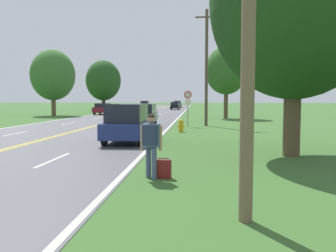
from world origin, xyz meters
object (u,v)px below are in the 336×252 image
object	(u,v)px
tree_behind_sign	(295,1)
car_dark_grey_van_horizon	(178,104)
hitchhiker_person	(151,139)
car_black_hatchback_receding	(175,105)
suitcase	(163,169)
fire_hydrant	(181,126)
tree_mid_treeline	(53,75)
tree_left_verge	(226,71)
car_dark_blue_van_nearest	(127,123)
car_white_suv_distant	(145,105)
car_champagne_sedan_mid_near	(148,110)
car_dark_green_suv_approaching	(143,114)
traffic_sign	(188,100)
tree_right_cluster	(103,81)
car_maroon_sedan_mid_far	(103,109)

from	to	relation	value
tree_behind_sign	car_dark_grey_van_horizon	xyz separation A→B (m)	(-8.17, 73.65, -4.75)
hitchhiker_person	car_black_hatchback_receding	xyz separation A→B (m)	(-3.18, 62.92, -0.24)
suitcase	car_black_hatchback_receding	world-z (taller)	car_black_hatchback_receding
fire_hydrant	tree_mid_treeline	world-z (taller)	tree_mid_treeline
tree_left_verge	car_dark_blue_van_nearest	distance (m)	23.76
tree_mid_treeline	car_white_suv_distant	distance (m)	34.32
tree_left_verge	car_champagne_sedan_mid_near	world-z (taller)	tree_left_verge
hitchhiker_person	car_white_suv_distant	distance (m)	69.10
tree_behind_sign	car_dark_green_suv_approaching	distance (m)	17.46
traffic_sign	car_dark_green_suv_approaching	size ratio (longest dim) A/B	0.62
car_white_suv_distant	car_black_hatchback_receding	bearing A→B (deg)	-130.05
fire_hydrant	tree_behind_sign	size ratio (longest dim) A/B	0.09
car_dark_green_suv_approaching	car_dark_grey_van_horizon	size ratio (longest dim) A/B	0.92
suitcase	tree_right_cluster	xyz separation A→B (m)	(-16.74, 57.08, 5.36)
car_champagne_sedan_mid_near	car_dark_grey_van_horizon	distance (m)	44.32
tree_behind_sign	car_champagne_sedan_mid_near	world-z (taller)	tree_behind_sign
car_dark_blue_van_nearest	tree_left_verge	bearing A→B (deg)	163.11
tree_behind_sign	car_dark_blue_van_nearest	xyz separation A→B (m)	(-6.90, 3.60, -4.68)
car_maroon_sedan_mid_far	car_dark_green_suv_approaching	bearing A→B (deg)	-156.96
car_dark_grey_van_horizon	car_white_suv_distant	bearing A→B (deg)	-34.71
tree_left_verge	car_black_hatchback_receding	size ratio (longest dim) A/B	1.84
tree_behind_sign	tree_mid_treeline	size ratio (longest dim) A/B	1.10
tree_behind_sign	car_dark_green_suv_approaching	bearing A→B (deg)	117.69
traffic_sign	car_white_suv_distant	bearing A→B (deg)	102.01
tree_right_cluster	car_dark_green_suv_approaching	distance (m)	40.61
car_dark_blue_van_nearest	car_maroon_sedan_mid_far	distance (m)	32.66
tree_behind_sign	car_black_hatchback_receding	bearing A→B (deg)	97.68
car_maroon_sedan_mid_far	suitcase	bearing A→B (deg)	-163.20
fire_hydrant	car_champagne_sedan_mid_near	bearing A→B (deg)	103.75
tree_mid_treeline	tree_right_cluster	xyz separation A→B (m)	(0.68, 22.13, 0.45)
tree_behind_sign	car_dark_green_suv_approaching	size ratio (longest dim) A/B	2.07
car_maroon_sedan_mid_far	car_black_hatchback_receding	world-z (taller)	car_black_hatchback_receding
hitchhiker_person	tree_behind_sign	distance (m)	7.82
tree_mid_treeline	car_dark_grey_van_horizon	size ratio (longest dim) A/B	1.73
car_dark_grey_van_horizon	car_dark_green_suv_approaching	bearing A→B (deg)	0.89
traffic_sign	car_black_hatchback_receding	size ratio (longest dim) A/B	0.65
traffic_sign	car_maroon_sedan_mid_far	world-z (taller)	traffic_sign
suitcase	fire_hydrant	world-z (taller)	fire_hydrant
car_dark_blue_van_nearest	car_black_hatchback_receding	bearing A→B (deg)	-179.48
fire_hydrant	car_white_suv_distant	xyz separation A→B (m)	(-10.36, 54.90, 0.50)
fire_hydrant	tree_behind_sign	distance (m)	11.55
fire_hydrant	tree_mid_treeline	distance (m)	28.06
fire_hydrant	hitchhiker_person	bearing A→B (deg)	-90.92
fire_hydrant	car_champagne_sedan_mid_near	xyz separation A→B (m)	(-4.92, 20.10, 0.35)
hitchhiker_person	car_dark_grey_van_horizon	size ratio (longest dim) A/B	0.36
car_white_suv_distant	tree_mid_treeline	bearing A→B (deg)	166.10
car_white_suv_distant	car_dark_grey_van_horizon	size ratio (longest dim) A/B	0.87
tree_right_cluster	car_black_hatchback_receding	size ratio (longest dim) A/B	2.20
tree_left_verge	hitchhiker_person	bearing A→B (deg)	-98.32
suitcase	tree_left_verge	xyz separation A→B (m)	(4.10, 30.17, 4.98)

